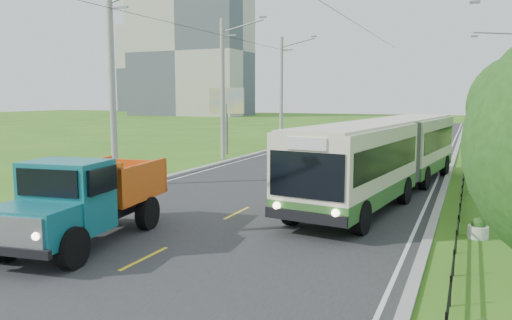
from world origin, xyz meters
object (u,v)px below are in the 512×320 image
Objects in this scene: pole_far at (282,90)px; billboard_left at (227,105)px; bus at (387,151)px; tree_back at (499,110)px; planter_near at (478,229)px; pole_near at (113,85)px; planter_mid at (477,188)px; tree_fourth at (511,118)px; dump_truck at (85,195)px; pole_mid at (223,89)px; tree_fifth at (504,109)px; streetlight_far at (511,91)px; planter_far at (476,166)px.

pole_far is 1.92× the size of billboard_left.
pole_far is 0.57× the size of bus.
tree_back is 8.21× the size of planter_near.
pole_near reaches higher than planter_mid.
pole_near is 17.79m from planter_near.
dump_truck is (-12.47, -13.51, -2.07)m from tree_fourth.
dump_truck is at bearing -74.51° from pole_mid.
tree_back is 12.66m from planter_mid.
tree_fifth is (18.12, -12.86, -1.24)m from pole_far.
tree_fifth reaches higher than billboard_left.
bus is at bearing -34.43° from pole_mid.
pole_near reaches higher than tree_fifth.
planter_far is (-2.04, -6.00, -4.62)m from streetlight_far.
planter_near is at bearing -41.65° from pole_mid.
tree_back is (-0.00, 6.00, -0.20)m from tree_fifth.
pole_mid is (0.00, 12.00, 0.00)m from pole_near.
tree_back is 19.48m from billboard_left.
pole_mid is 1.92× the size of billboard_left.
pole_mid is at bearing -67.58° from billboard_left.
pole_far reaches higher than dump_truck.
pole_far is at bearing 159.26° from tree_back.
bus is (12.97, -20.89, -3.07)m from pole_far.
tree_back reaches higher than billboard_left.
dump_truck is at bearing -132.71° from tree_fourth.
bus reaches higher than dump_truck.
pole_far is 22.25m from tree_fifth.
tree_fifth is 8.66× the size of planter_near.
pole_near is at bearing -159.20° from bus.
tree_fourth reaches higher than planter_far.
tree_fifth reaches higher than planter_far.
pole_mid reaches higher than planter_far.
pole_mid reaches higher than bus.
pole_far reaches higher than planter_near.
pole_far is at bearing 146.88° from planter_far.
tree_fourth is 12.00m from tree_back.
streetlight_far is (18.90, -5.00, -0.19)m from pole_far.
streetlight_far reaches higher than bus.
tree_fifth is at bearing 84.92° from planter_near.
bus is (-5.15, -14.03, -1.63)m from tree_back.
pole_near is at bearing 169.91° from planter_near.
planter_near is at bearing -95.08° from tree_fifth.
pole_mid is at bearing -90.00° from pole_far.
planter_near is at bearing -50.18° from bus.
streetlight_far reaches higher than tree_fourth.
tree_fourth is 8.06× the size of planter_far.
bus is (12.97, 3.11, -3.07)m from pole_near.
streetlight_far reaches higher than planter_mid.
tree_fourth is at bearing -90.00° from tree_fifth.
pole_near is 14.93× the size of planter_mid.
pole_near is at bearing -134.86° from streetlight_far.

